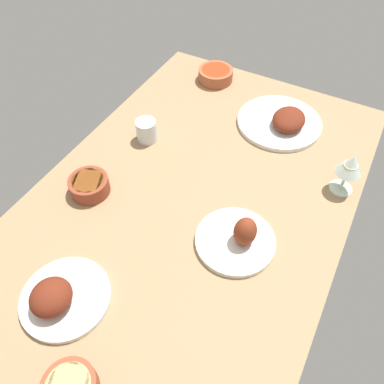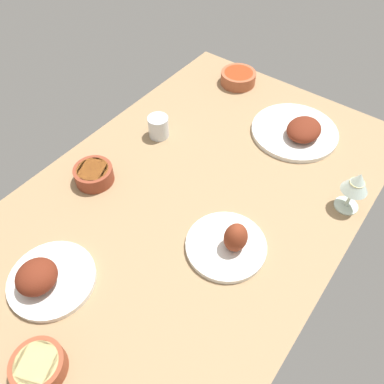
# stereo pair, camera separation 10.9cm
# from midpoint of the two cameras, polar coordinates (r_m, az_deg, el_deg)

# --- Properties ---
(dining_table) EXTENTS (1.40, 0.90, 0.04)m
(dining_table) POSITION_cam_midpoint_polar(r_m,az_deg,el_deg) (1.17, 2.65, -1.41)
(dining_table) COLOR #937551
(dining_table) RESTS_ON ground
(plate_far_side) EXTENTS (0.30, 0.30, 0.07)m
(plate_far_side) POSITION_cam_midpoint_polar(r_m,az_deg,el_deg) (1.40, 17.69, 8.58)
(plate_far_side) COLOR silver
(plate_far_side) RESTS_ON dining_table
(plate_center_main) EXTENTS (0.22, 0.22, 0.09)m
(plate_center_main) POSITION_cam_midpoint_polar(r_m,az_deg,el_deg) (1.02, -18.24, -12.31)
(plate_center_main) COLOR silver
(plate_center_main) RESTS_ON dining_table
(plate_near_viewer) EXTENTS (0.22, 0.22, 0.10)m
(plate_near_viewer) POSITION_cam_midpoint_polar(r_m,az_deg,el_deg) (1.04, 8.56, -7.75)
(plate_near_viewer) COLOR silver
(plate_near_viewer) RESTS_ON dining_table
(bowl_soup) EXTENTS (0.12, 0.12, 0.05)m
(bowl_soup) POSITION_cam_midpoint_polar(r_m,az_deg,el_deg) (1.20, -11.97, 2.51)
(bowl_soup) COLOR brown
(bowl_soup) RESTS_ON dining_table
(bowl_sauce) EXTENTS (0.14, 0.14, 0.05)m
(bowl_sauce) POSITION_cam_midpoint_polar(r_m,az_deg,el_deg) (1.60, 8.93, 16.46)
(bowl_sauce) COLOR #A35133
(bowl_sauce) RESTS_ON dining_table
(bowl_pasta) EXTENTS (0.12, 0.12, 0.05)m
(bowl_pasta) POSITION_cam_midpoint_polar(r_m,az_deg,el_deg) (0.94, -18.63, -23.62)
(bowl_pasta) COLOR brown
(bowl_pasta) RESTS_ON dining_table
(wine_glass) EXTENTS (0.08, 0.08, 0.14)m
(wine_glass) POSITION_cam_midpoint_polar(r_m,az_deg,el_deg) (1.17, 25.82, 0.92)
(wine_glass) COLOR silver
(wine_glass) RESTS_ON dining_table
(water_tumbler) EXTENTS (0.07, 0.07, 0.08)m
(water_tumbler) POSITION_cam_midpoint_polar(r_m,az_deg,el_deg) (1.32, -2.67, 9.59)
(water_tumbler) COLOR silver
(water_tumbler) RESTS_ON dining_table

